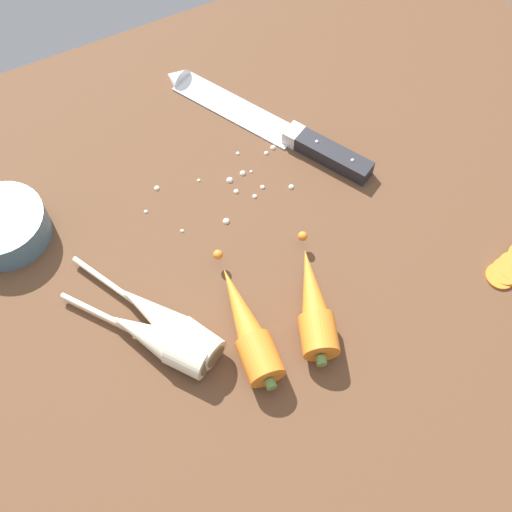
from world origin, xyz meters
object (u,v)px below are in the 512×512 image
(whole_carrot, at_px, (247,326))
(whole_carrot_second, at_px, (314,304))
(parsnip_front, at_px, (157,340))
(parsnip_mid_left, at_px, (166,322))
(prep_bowl, at_px, (3,226))
(chefs_knife, at_px, (259,119))

(whole_carrot, xyz_separation_m, whole_carrot_second, (0.08, -0.01, 0.00))
(whole_carrot_second, relative_size, parsnip_front, 0.94)
(parsnip_front, height_order, parsnip_mid_left, same)
(whole_carrot, distance_m, parsnip_mid_left, 0.09)
(whole_carrot, relative_size, whole_carrot_second, 1.14)
(whole_carrot_second, relative_size, prep_bowl, 1.48)
(parsnip_front, height_order, prep_bowl, same)
(whole_carrot_second, distance_m, parsnip_mid_left, 0.17)
(chefs_knife, distance_m, prep_bowl, 0.37)
(whole_carrot, bearing_deg, whole_carrot_second, -8.38)
(chefs_knife, xyz_separation_m, whole_carrot_second, (-0.08, -0.29, 0.01))
(chefs_knife, distance_m, whole_carrot_second, 0.30)
(parsnip_front, relative_size, parsnip_mid_left, 0.84)
(prep_bowl, bearing_deg, parsnip_mid_left, -59.12)
(parsnip_mid_left, bearing_deg, chefs_knife, 43.69)
(parsnip_front, bearing_deg, whole_carrot_second, -14.09)
(whole_carrot_second, xyz_separation_m, prep_bowl, (-0.29, 0.27, 0.00))
(prep_bowl, bearing_deg, parsnip_front, -64.35)
(whole_carrot, xyz_separation_m, prep_bowl, (-0.21, 0.26, 0.00))
(whole_carrot, relative_size, parsnip_front, 1.06)
(whole_carrot_second, xyz_separation_m, parsnip_front, (-0.18, 0.04, -0.00))
(whole_carrot_second, bearing_deg, chefs_knife, 74.05)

